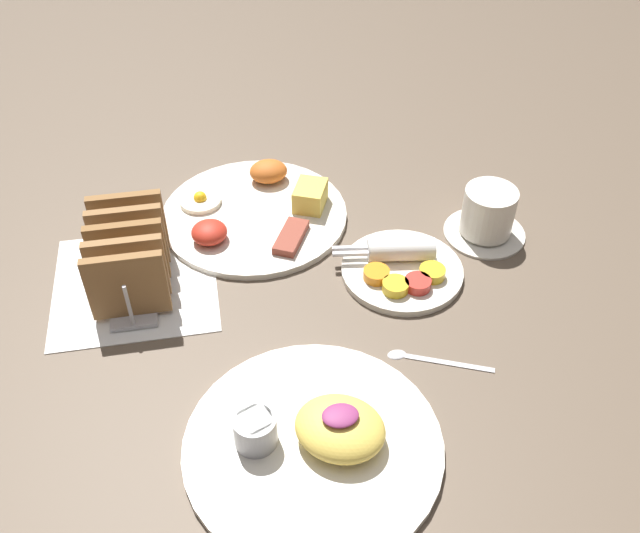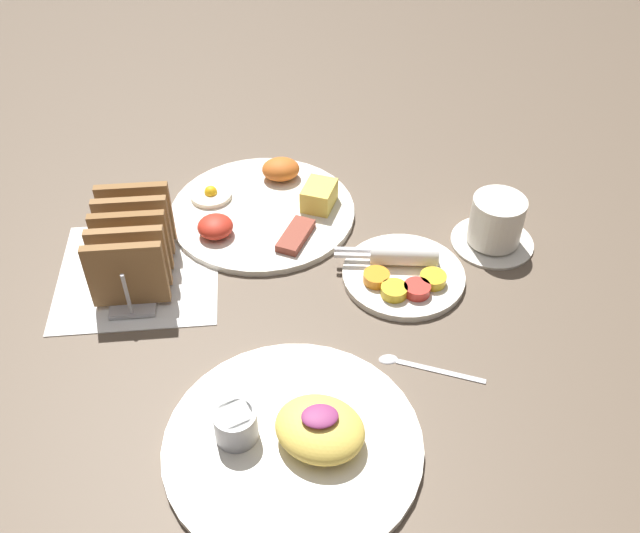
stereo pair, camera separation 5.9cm
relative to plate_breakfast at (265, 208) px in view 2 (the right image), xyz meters
The scene contains 8 objects.
ground_plane 0.21m from the plate_breakfast, 85.84° to the right, with size 3.00×3.00×0.00m, color brown.
napkin_flat 0.22m from the plate_breakfast, 146.44° to the right, with size 0.22×0.22×0.00m.
plate_breakfast is the anchor object (origin of this frame).
plate_condiments 0.25m from the plate_breakfast, 41.73° to the right, with size 0.18×0.17×0.04m.
plate_foreground 0.42m from the plate_breakfast, 87.20° to the right, with size 0.29×0.29×0.06m.
toast_rack 0.22m from the plate_breakfast, 146.44° to the right, with size 0.10×0.18×0.10m.
coffee_cup 0.35m from the plate_breakfast, 17.41° to the right, with size 0.12×0.12×0.08m.
teaspoon 0.36m from the plate_breakfast, 62.02° to the right, with size 0.12×0.06×0.01m.
Camera 2 is at (-0.01, -0.67, 0.68)m, focal length 40.00 mm.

